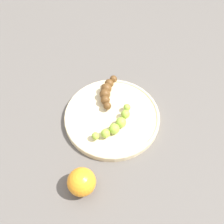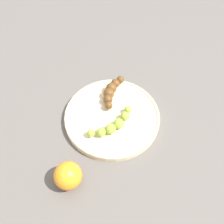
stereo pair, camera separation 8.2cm
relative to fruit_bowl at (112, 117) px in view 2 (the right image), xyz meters
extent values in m
plane|color=#56514C|center=(0.00, 0.00, -0.01)|extent=(2.40, 2.40, 0.00)
cylinder|color=beige|center=(0.00, 0.00, 0.00)|extent=(0.30, 0.30, 0.02)
torus|color=beige|center=(0.00, 0.00, 0.01)|extent=(0.30, 0.30, 0.01)
sphere|color=#593819|center=(-0.01, 0.14, 0.02)|extent=(0.02, 0.02, 0.02)
sphere|color=#593819|center=(-0.03, 0.11, 0.02)|extent=(0.03, 0.03, 0.03)
sphere|color=#593819|center=(-0.03, 0.09, 0.02)|extent=(0.04, 0.04, 0.04)
sphere|color=#593819|center=(-0.03, 0.07, 0.02)|extent=(0.04, 0.04, 0.04)
sphere|color=#593819|center=(-0.03, 0.04, 0.02)|extent=(0.03, 0.03, 0.03)
sphere|color=#593819|center=(-0.02, 0.02, 0.02)|extent=(0.02, 0.02, 0.02)
sphere|color=#8CAD38|center=(-0.04, -0.09, 0.02)|extent=(0.02, 0.02, 0.02)
sphere|color=#8CAD38|center=(-0.01, -0.08, 0.02)|extent=(0.03, 0.03, 0.03)
sphere|color=#8CAD38|center=(0.01, -0.06, 0.02)|extent=(0.03, 0.03, 0.03)
sphere|color=#8CAD38|center=(0.03, -0.03, 0.02)|extent=(0.03, 0.03, 0.03)
sphere|color=#8CAD38|center=(0.04, 0.00, 0.02)|extent=(0.03, 0.03, 0.03)
sphere|color=#8CAD38|center=(0.04, 0.03, 0.02)|extent=(0.02, 0.02, 0.02)
sphere|color=orange|center=(-0.05, -0.23, 0.03)|extent=(0.08, 0.08, 0.08)
camera|label=1|loc=(0.07, -0.47, 0.69)|focal=42.63mm
camera|label=2|loc=(0.15, -0.45, 0.69)|focal=42.63mm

